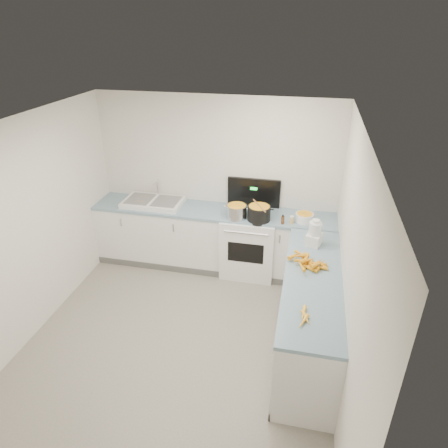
% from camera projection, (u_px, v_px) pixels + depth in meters
% --- Properties ---
extents(floor, '(3.50, 4.00, 0.00)m').
position_uv_depth(floor, '(179.00, 343.00, 4.68)').
color(floor, gray).
rests_on(floor, ground).
extents(ceiling, '(3.50, 4.00, 0.00)m').
position_uv_depth(ceiling, '(164.00, 131.00, 3.53)').
color(ceiling, silver).
rests_on(ceiling, ground).
extents(wall_back, '(3.50, 0.00, 2.50)m').
position_uv_depth(wall_back, '(217.00, 182.00, 5.84)').
color(wall_back, silver).
rests_on(wall_back, ground).
extents(wall_front, '(3.50, 0.00, 2.50)m').
position_uv_depth(wall_front, '(63.00, 423.00, 2.37)').
color(wall_front, silver).
rests_on(wall_front, ground).
extents(wall_left, '(0.00, 4.00, 2.50)m').
position_uv_depth(wall_left, '(23.00, 234.00, 4.44)').
color(wall_left, silver).
rests_on(wall_left, ground).
extents(wall_right, '(0.00, 4.00, 2.50)m').
position_uv_depth(wall_right, '(349.00, 272.00, 3.77)').
color(wall_right, silver).
rests_on(wall_right, ground).
extents(counter_back, '(3.50, 0.62, 0.94)m').
position_uv_depth(counter_back, '(213.00, 238.00, 5.94)').
color(counter_back, white).
rests_on(counter_back, ground).
extents(counter_right, '(0.62, 2.20, 0.94)m').
position_uv_depth(counter_right, '(309.00, 312.00, 4.45)').
color(counter_right, white).
rests_on(counter_right, ground).
extents(stove, '(0.76, 0.65, 1.36)m').
position_uv_depth(stove, '(249.00, 243.00, 5.82)').
color(stove, white).
rests_on(stove, ground).
extents(sink, '(0.86, 0.52, 0.31)m').
position_uv_depth(sink, '(153.00, 202.00, 5.88)').
color(sink, white).
rests_on(sink, counter_back).
extents(steel_pot, '(0.32, 0.32, 0.21)m').
position_uv_depth(steel_pot, '(237.00, 212.00, 5.47)').
color(steel_pot, silver).
rests_on(steel_pot, stove).
extents(black_pot, '(0.38, 0.38, 0.22)m').
position_uv_depth(black_pot, '(259.00, 214.00, 5.40)').
color(black_pot, black).
rests_on(black_pot, stove).
extents(wooden_spoon, '(0.23, 0.37, 0.02)m').
position_uv_depth(wooden_spoon, '(259.00, 206.00, 5.35)').
color(wooden_spoon, '#AD7A47').
rests_on(wooden_spoon, black_pot).
extents(mixing_bowl, '(0.26, 0.26, 0.11)m').
position_uv_depth(mixing_bowl, '(304.00, 217.00, 5.38)').
color(mixing_bowl, white).
rests_on(mixing_bowl, counter_back).
extents(extract_bottle, '(0.04, 0.04, 0.11)m').
position_uv_depth(extract_bottle, '(283.00, 220.00, 5.32)').
color(extract_bottle, '#593319').
rests_on(extract_bottle, counter_back).
extents(spice_jar, '(0.05, 0.05, 0.09)m').
position_uv_depth(spice_jar, '(292.00, 220.00, 5.33)').
color(spice_jar, '#E5B266').
rests_on(spice_jar, counter_back).
extents(food_processor, '(0.21, 0.24, 0.34)m').
position_uv_depth(food_processor, '(314.00, 234.00, 4.78)').
color(food_processor, white).
rests_on(food_processor, counter_right).
extents(carrot_pile, '(0.45, 0.45, 0.09)m').
position_uv_depth(carrot_pile, '(308.00, 262.00, 4.44)').
color(carrot_pile, orange).
rests_on(carrot_pile, counter_right).
extents(peeled_carrots, '(0.12, 0.32, 0.04)m').
position_uv_depth(peeled_carrots, '(304.00, 317.00, 3.64)').
color(peeled_carrots, yellow).
rests_on(peeled_carrots, counter_right).
extents(peelings, '(0.22, 0.28, 0.01)m').
position_uv_depth(peelings, '(140.00, 199.00, 5.89)').
color(peelings, tan).
rests_on(peelings, sink).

